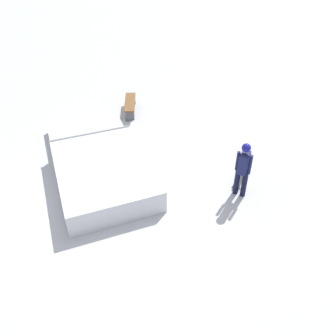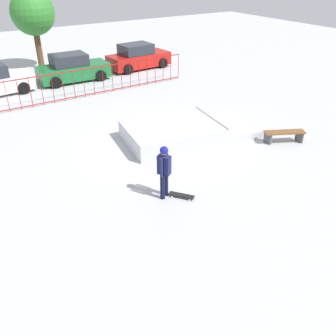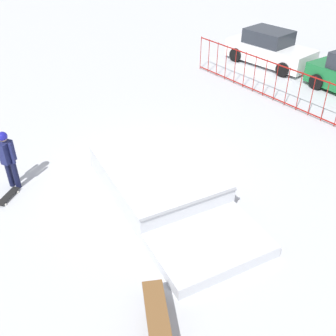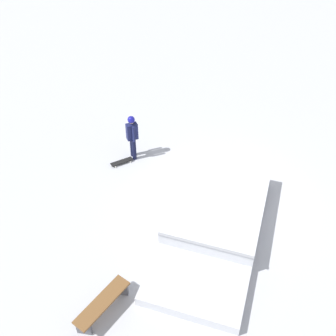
{
  "view_description": "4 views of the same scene",
  "coord_description": "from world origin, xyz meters",
  "px_view_note": "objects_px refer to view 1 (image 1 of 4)",
  "views": [
    {
      "loc": [
        -7.09,
        2.08,
        6.6
      ],
      "look_at": [
        -0.63,
        -1.56,
        0.9
      ],
      "focal_mm": 36.49,
      "sensor_mm": 36.0,
      "label": 1
    },
    {
      "loc": [
        -6.6,
        -11.22,
        6.41
      ],
      "look_at": [
        -1.58,
        -3.35,
        1.0
      ],
      "focal_mm": 38.85,
      "sensor_mm": 36.0,
      "label": 2
    },
    {
      "loc": [
        8.03,
        -5.07,
        6.69
      ],
      "look_at": [
        0.78,
        0.15,
        0.6
      ],
      "focal_mm": 42.64,
      "sensor_mm": 36.0,
      "label": 3
    },
    {
      "loc": [
        9.26,
        -0.22,
        9.21
      ],
      "look_at": [
        -0.26,
        -1.83,
        0.9
      ],
      "focal_mm": 43.43,
      "sensor_mm": 36.0,
      "label": 4
    }
  ],
  "objects_px": {
    "skater": "(243,166)",
    "park_bench": "(130,104)",
    "skateboard": "(239,180)",
    "skate_ramp": "(100,166)"
  },
  "relations": [
    {
      "from": "skateboard",
      "to": "skater",
      "type": "bearing_deg",
      "value": -166.61
    },
    {
      "from": "skate_ramp",
      "to": "park_bench",
      "type": "xyz_separation_m",
      "value": [
        3.21,
        -2.45,
        0.04
      ]
    },
    {
      "from": "skate_ramp",
      "to": "skater",
      "type": "bearing_deg",
      "value": -123.73
    },
    {
      "from": "skater",
      "to": "skateboard",
      "type": "xyz_separation_m",
      "value": [
        0.42,
        -0.33,
        -0.93
      ]
    },
    {
      "from": "skater",
      "to": "park_bench",
      "type": "distance_m",
      "value": 6.1
    },
    {
      "from": "skater",
      "to": "skate_ramp",
      "type": "bearing_deg",
      "value": 106.49
    },
    {
      "from": "skate_ramp",
      "to": "park_bench",
      "type": "bearing_deg",
      "value": -29.0
    },
    {
      "from": "skate_ramp",
      "to": "skateboard",
      "type": "distance_m",
      "value": 4.21
    },
    {
      "from": "skater",
      "to": "skateboard",
      "type": "relative_size",
      "value": 2.29
    },
    {
      "from": "skater",
      "to": "park_bench",
      "type": "xyz_separation_m",
      "value": [
        6.03,
        0.67,
        -0.65
      ]
    }
  ]
}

